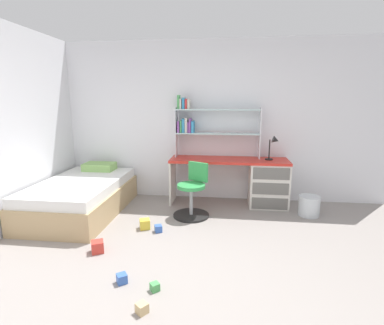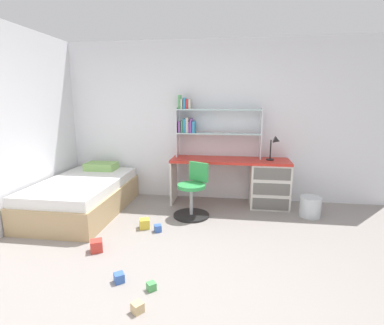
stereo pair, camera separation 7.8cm
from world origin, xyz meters
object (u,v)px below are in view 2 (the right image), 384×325
Objects in this scene: toy_block_natural_4 at (137,307)px; toy_block_blue_5 at (119,278)px; bookshelf_hutch at (206,123)px; desk_lamp at (275,144)px; waste_bin at (310,207)px; bed_platform at (83,196)px; swivel_chair at (193,196)px; toy_block_red_2 at (97,246)px; toy_block_yellow_3 at (145,224)px; toy_block_blue_0 at (158,228)px; toy_block_green_1 at (151,286)px; desk at (260,181)px.

toy_block_blue_5 reaches higher than toy_block_natural_4.
desk_lamp is (1.07, -0.16, -0.30)m from bookshelf_hutch.
waste_bin is at bearing -34.74° from desk_lamp.
swivel_chair is at bearing 2.53° from bed_platform.
toy_block_red_2 is at bearing 131.27° from toy_block_natural_4.
toy_block_yellow_3 is at bearing 61.93° from toy_block_red_2.
bookshelf_hutch is 1.88m from toy_block_yellow_3.
waste_bin is 2.86m from toy_block_blue_5.
bookshelf_hutch reaches higher than toy_block_blue_0.
toy_block_natural_4 is (-1.35, -2.60, -0.96)m from desk_lamp.
swivel_chair is at bearing 85.99° from toy_block_green_1.
toy_block_blue_0 is at bearing -158.66° from waste_bin.
waste_bin reaches higher than toy_block_green_1.
bookshelf_hutch is at bearing 171.51° from desk_lamp.
desk is 2.61m from toy_block_red_2.
toy_block_red_2 is at bearing -151.95° from waste_bin.
desk is 1.36× the size of bookshelf_hutch.
desk_lamp is at bearing 53.74° from toy_block_blue_5.
toy_block_green_1 is at bearing -12.42° from toy_block_blue_5.
bed_platform reaches higher than toy_block_yellow_3.
swivel_chair is 1.76m from toy_block_blue_5.
bookshelf_hutch is 10.59× the size of toy_block_red_2.
toy_block_blue_5 is at bearing -138.43° from waste_bin.
bookshelf_hutch is at bearing 76.60° from toy_block_blue_5.
toy_block_red_2 is at bearing 132.41° from toy_block_blue_5.
toy_block_yellow_3 reaches higher than toy_block_blue_0.
desk is at bearing 42.50° from toy_block_red_2.
waste_bin reaches higher than toy_block_natural_4.
waste_bin is at bearing 4.88° from bed_platform.
toy_block_blue_5 is at bearing -122.56° from desk.
desk is 14.69× the size of toy_block_yellow_3.
bookshelf_hutch reaches higher than toy_block_natural_4.
toy_block_red_2 is (-1.04, -1.89, -1.23)m from bookshelf_hutch.
desk_lamp is at bearing 31.41° from toy_block_yellow_3.
toy_block_red_2 is (-0.79, 0.58, 0.03)m from toy_block_green_1.
bookshelf_hutch is 18.93× the size of toy_block_green_1.
toy_block_green_1 is (-1.32, -2.31, -0.96)m from desk_lamp.
toy_block_green_1 is 0.56× the size of toy_block_red_2.
bookshelf_hutch is at bearing 162.19° from waste_bin.
bookshelf_hutch is 10.80× the size of toy_block_yellow_3.
toy_block_green_1 is at bearing 83.49° from toy_block_natural_4.
toy_block_green_1 is 0.82× the size of toy_block_blue_5.
toy_block_blue_5 is at bearing 129.58° from toy_block_natural_4.
toy_block_yellow_3 is at bearing 159.77° from toy_block_blue_0.
toy_block_yellow_3 is (-2.26, -0.73, -0.08)m from waste_bin.
toy_block_green_1 is at bearing -95.63° from bookshelf_hutch.
toy_block_green_1 is 0.87× the size of toy_block_natural_4.
desk reaches higher than bed_platform.
swivel_chair is at bearing -155.01° from desk_lamp.
desk is at bearing 29.99° from swivel_chair.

